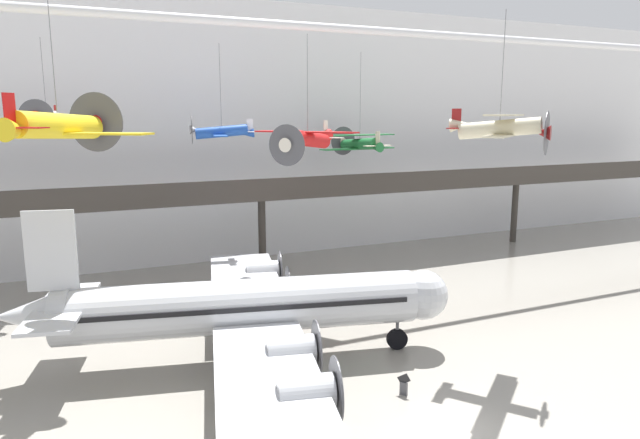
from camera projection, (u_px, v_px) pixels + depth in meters
ground_plane at (465, 430)px, 26.60m from camera, size 260.00×260.00×0.00m
hangar_back_wall at (240, 133)px, 57.52m from camera, size 140.00×3.00×25.34m
mezzanine_walkway at (265, 194)px, 51.55m from camera, size 110.00×3.20×8.97m
ceiling_truss_beam at (308, 26)px, 39.81m from camera, size 120.00×0.60×0.60m
airliner_silver_main at (239, 307)px, 33.35m from camera, size 25.97×29.98×9.49m
suspended_plane_silver_racer at (47, 120)px, 43.91m from camera, size 7.04×5.86×7.12m
suspended_plane_yellow_lowwing at (58, 127)px, 27.63m from camera, size 8.23×7.54×7.71m
suspended_plane_blue_trainer at (221, 132)px, 47.52m from camera, size 5.44×6.60×8.08m
suspended_plane_cream_biplane at (500, 128)px, 32.43m from camera, size 6.01×5.72×7.94m
suspended_plane_red_highwing at (308, 138)px, 41.95m from camera, size 6.72×7.13×9.20m
suspended_plane_green_biplane at (360, 144)px, 53.70m from camera, size 7.87×6.44×9.58m
info_sign_pedestal at (404, 387)px, 29.89m from camera, size 0.44×0.68×1.24m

